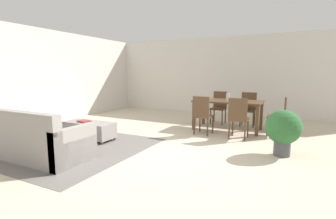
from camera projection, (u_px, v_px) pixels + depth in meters
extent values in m
plane|color=beige|center=(166.00, 155.00, 4.46)|extent=(10.80, 10.80, 0.00)
cube|color=silver|center=(233.00, 76.00, 8.67)|extent=(9.00, 0.12, 2.70)
cube|color=silver|center=(26.00, 77.00, 6.74)|extent=(0.12, 11.00, 2.70)
cube|color=slate|center=(67.00, 147.00, 4.98)|extent=(3.00, 2.80, 0.01)
cube|color=gray|center=(37.00, 145.00, 4.39)|extent=(2.01, 0.86, 0.42)
cube|color=gray|center=(15.00, 124.00, 4.02)|extent=(2.01, 0.16, 0.44)
cube|color=gray|center=(4.00, 133.00, 4.80)|extent=(0.14, 0.86, 0.62)
cube|color=gray|center=(75.00, 146.00, 3.95)|extent=(0.14, 0.86, 0.62)
cube|color=tan|center=(15.00, 123.00, 4.42)|extent=(0.33, 0.09, 0.33)
cube|color=gray|center=(45.00, 126.00, 4.08)|extent=(0.37, 0.13, 0.37)
cube|color=gray|center=(89.00, 129.00, 5.51)|extent=(1.15, 0.49, 0.33)
cylinder|color=#513823|center=(79.00, 133.00, 5.95)|extent=(0.05, 0.05, 0.06)
cylinder|color=#513823|center=(114.00, 139.00, 5.48)|extent=(0.05, 0.05, 0.06)
cylinder|color=#513823|center=(66.00, 137.00, 5.60)|extent=(0.05, 0.05, 0.06)
cylinder|color=#513823|center=(102.00, 143.00, 5.13)|extent=(0.05, 0.05, 0.06)
cylinder|color=brown|center=(7.00, 132.00, 5.04)|extent=(0.04, 0.04, 0.57)
cube|color=#513823|center=(228.00, 101.00, 6.40)|extent=(1.68, 0.88, 0.04)
cube|color=#513823|center=(204.00, 112.00, 7.14)|extent=(0.07, 0.07, 0.72)
cube|color=#513823|center=(261.00, 116.00, 6.44)|extent=(0.07, 0.07, 0.72)
cube|color=#513823|center=(194.00, 116.00, 6.47)|extent=(0.07, 0.07, 0.72)
cube|color=#513823|center=(257.00, 121.00, 5.77)|extent=(0.07, 0.07, 0.72)
cube|color=#513823|center=(204.00, 116.00, 5.98)|extent=(0.42, 0.42, 0.04)
cube|color=#513823|center=(201.00, 107.00, 5.79)|extent=(0.40, 0.07, 0.47)
cylinder|color=#513823|center=(200.00, 124.00, 6.24)|extent=(0.04, 0.04, 0.41)
cylinder|color=#513823|center=(213.00, 125.00, 6.07)|extent=(0.04, 0.04, 0.41)
cylinder|color=#513823|center=(194.00, 126.00, 5.95)|extent=(0.04, 0.04, 0.41)
cylinder|color=#513823|center=(207.00, 128.00, 5.78)|extent=(0.04, 0.04, 0.41)
cube|color=#513823|center=(239.00, 119.00, 5.58)|extent=(0.40, 0.40, 0.04)
cube|color=#513823|center=(238.00, 109.00, 5.38)|extent=(0.40, 0.04, 0.47)
cylinder|color=#513823|center=(233.00, 127.00, 5.83)|extent=(0.04, 0.04, 0.41)
cylinder|color=#513823|center=(248.00, 129.00, 5.68)|extent=(0.04, 0.04, 0.41)
cylinder|color=#513823|center=(229.00, 130.00, 5.54)|extent=(0.04, 0.04, 0.41)
cylinder|color=#513823|center=(245.00, 132.00, 5.38)|extent=(0.04, 0.04, 0.41)
cube|color=#513823|center=(218.00, 109.00, 7.25)|extent=(0.41, 0.41, 0.04)
cube|color=#513823|center=(220.00, 99.00, 7.37)|extent=(0.40, 0.05, 0.47)
cylinder|color=#513823|center=(222.00, 118.00, 7.06)|extent=(0.04, 0.04, 0.41)
cylinder|color=#513823|center=(211.00, 117.00, 7.22)|extent=(0.04, 0.04, 0.41)
cylinder|color=#513823|center=(225.00, 116.00, 7.36)|extent=(0.04, 0.04, 0.41)
cylinder|color=#513823|center=(214.00, 115.00, 7.51)|extent=(0.04, 0.04, 0.41)
cube|color=#513823|center=(248.00, 111.00, 6.87)|extent=(0.42, 0.42, 0.04)
cube|color=#513823|center=(249.00, 101.00, 7.00)|extent=(0.40, 0.06, 0.47)
cylinder|color=#513823|center=(253.00, 120.00, 6.68)|extent=(0.04, 0.04, 0.41)
cylinder|color=#513823|center=(240.00, 119.00, 6.82)|extent=(0.04, 0.04, 0.41)
cylinder|color=#513823|center=(254.00, 118.00, 6.99)|extent=(0.04, 0.04, 0.41)
cylinder|color=#513823|center=(242.00, 117.00, 7.13)|extent=(0.04, 0.04, 0.41)
cube|color=#513823|center=(276.00, 117.00, 5.89)|extent=(0.41, 0.41, 0.04)
cube|color=#513823|center=(285.00, 107.00, 5.77)|extent=(0.05, 0.40, 0.47)
cylinder|color=#513823|center=(267.00, 127.00, 5.84)|extent=(0.04, 0.04, 0.41)
cylinder|color=#513823|center=(268.00, 124.00, 6.15)|extent=(0.04, 0.04, 0.41)
cylinder|color=#513823|center=(283.00, 128.00, 5.70)|extent=(0.04, 0.04, 0.41)
cylinder|color=#513823|center=(284.00, 126.00, 6.00)|extent=(0.04, 0.04, 0.41)
cylinder|color=silver|center=(228.00, 97.00, 6.38)|extent=(0.09, 0.09, 0.18)
cube|color=maroon|center=(84.00, 121.00, 5.50)|extent=(0.29, 0.24, 0.03)
cylinder|color=#4C4C51|center=(282.00, 148.00, 4.44)|extent=(0.28, 0.28, 0.26)
sphere|color=#2D6633|center=(283.00, 127.00, 4.38)|extent=(0.61, 0.61, 0.61)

